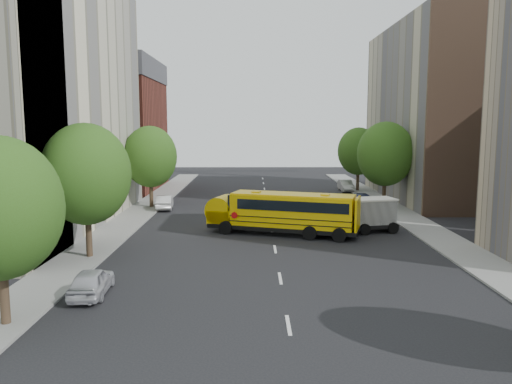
{
  "coord_description": "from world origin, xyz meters",
  "views": [
    {
      "loc": [
        -1.37,
        -32.6,
        7.76
      ],
      "look_at": [
        -1.18,
        2.0,
        3.11
      ],
      "focal_mm": 35.0,
      "sensor_mm": 36.0,
      "label": 1
    }
  ],
  "objects_px": {
    "school_bus": "(282,211)",
    "parked_car_1": "(165,202)",
    "street_tree_5": "(358,151)",
    "safari_truck": "(357,215)",
    "street_tree_2": "(150,157)",
    "parked_car_5": "(346,185)",
    "street_tree_4": "(385,154)",
    "parked_car_0": "(91,282)",
    "street_tree_1": "(86,174)",
    "parked_car_4": "(362,201)"
  },
  "relations": [
    {
      "from": "street_tree_4",
      "to": "safari_truck",
      "type": "height_order",
      "value": "street_tree_4"
    },
    {
      "from": "street_tree_4",
      "to": "parked_car_5",
      "type": "bearing_deg",
      "value": 96.63
    },
    {
      "from": "street_tree_5",
      "to": "safari_truck",
      "type": "xyz_separation_m",
      "value": [
        -4.8,
        -22.99,
        -3.4
      ]
    },
    {
      "from": "school_bus",
      "to": "safari_truck",
      "type": "relative_size",
      "value": 1.8
    },
    {
      "from": "safari_truck",
      "to": "street_tree_5",
      "type": "bearing_deg",
      "value": 65.5
    },
    {
      "from": "parked_car_5",
      "to": "street_tree_5",
      "type": "bearing_deg",
      "value": -3.06
    },
    {
      "from": "school_bus",
      "to": "safari_truck",
      "type": "xyz_separation_m",
      "value": [
        5.56,
        0.6,
        -0.39
      ]
    },
    {
      "from": "street_tree_1",
      "to": "parked_car_4",
      "type": "height_order",
      "value": "street_tree_1"
    },
    {
      "from": "street_tree_1",
      "to": "parked_car_5",
      "type": "relative_size",
      "value": 1.99
    },
    {
      "from": "street_tree_2",
      "to": "parked_car_4",
      "type": "relative_size",
      "value": 1.74
    },
    {
      "from": "street_tree_1",
      "to": "parked_car_0",
      "type": "xyz_separation_m",
      "value": [
        2.2,
        -6.47,
        -4.31
      ]
    },
    {
      "from": "school_bus",
      "to": "street_tree_2",
      "type": "bearing_deg",
      "value": 153.04
    },
    {
      "from": "street_tree_2",
      "to": "safari_truck",
      "type": "distance_m",
      "value": 20.71
    },
    {
      "from": "street_tree_1",
      "to": "parked_car_5",
      "type": "bearing_deg",
      "value": 55.57
    },
    {
      "from": "street_tree_1",
      "to": "parked_car_0",
      "type": "relative_size",
      "value": 2.11
    },
    {
      "from": "street_tree_2",
      "to": "street_tree_4",
      "type": "height_order",
      "value": "street_tree_4"
    },
    {
      "from": "street_tree_2",
      "to": "parked_car_5",
      "type": "height_order",
      "value": "street_tree_2"
    },
    {
      "from": "school_bus",
      "to": "street_tree_1",
      "type": "bearing_deg",
      "value": -133.28
    },
    {
      "from": "street_tree_5",
      "to": "parked_car_0",
      "type": "distance_m",
      "value": 41.69
    },
    {
      "from": "street_tree_4",
      "to": "street_tree_5",
      "type": "height_order",
      "value": "street_tree_4"
    },
    {
      "from": "street_tree_2",
      "to": "parked_car_1",
      "type": "xyz_separation_m",
      "value": [
        1.4,
        -0.84,
        -4.18
      ]
    },
    {
      "from": "street_tree_5",
      "to": "school_bus",
      "type": "distance_m",
      "value": 25.94
    },
    {
      "from": "school_bus",
      "to": "parked_car_1",
      "type": "height_order",
      "value": "school_bus"
    },
    {
      "from": "street_tree_4",
      "to": "parked_car_5",
      "type": "xyz_separation_m",
      "value": [
        -1.4,
        12.05,
        -4.42
      ]
    },
    {
      "from": "street_tree_1",
      "to": "parked_car_5",
      "type": "xyz_separation_m",
      "value": [
        20.6,
        30.05,
        -4.3
      ]
    },
    {
      "from": "street_tree_4",
      "to": "parked_car_0",
      "type": "distance_m",
      "value": 31.79
    },
    {
      "from": "parked_car_1",
      "to": "parked_car_5",
      "type": "relative_size",
      "value": 0.99
    },
    {
      "from": "street_tree_4",
      "to": "school_bus",
      "type": "height_order",
      "value": "street_tree_4"
    },
    {
      "from": "street_tree_4",
      "to": "parked_car_5",
      "type": "height_order",
      "value": "street_tree_4"
    },
    {
      "from": "parked_car_4",
      "to": "parked_car_5",
      "type": "bearing_deg",
      "value": 83.7
    },
    {
      "from": "street_tree_2",
      "to": "street_tree_5",
      "type": "bearing_deg",
      "value": 28.61
    },
    {
      "from": "street_tree_4",
      "to": "street_tree_2",
      "type": "bearing_deg",
      "value": 180.0
    },
    {
      "from": "parked_car_0",
      "to": "street_tree_1",
      "type": "bearing_deg",
      "value": -74.66
    },
    {
      "from": "street_tree_5",
      "to": "parked_car_4",
      "type": "xyz_separation_m",
      "value": [
        -2.2,
        -12.78,
        -3.95
      ]
    },
    {
      "from": "street_tree_4",
      "to": "parked_car_4",
      "type": "xyz_separation_m",
      "value": [
        -2.2,
        -0.78,
        -4.32
      ]
    },
    {
      "from": "parked_car_1",
      "to": "parked_car_4",
      "type": "xyz_separation_m",
      "value": [
        18.4,
        0.06,
        0.11
      ]
    },
    {
      "from": "street_tree_1",
      "to": "street_tree_5",
      "type": "relative_size",
      "value": 1.05
    },
    {
      "from": "street_tree_1",
      "to": "street_tree_5",
      "type": "height_order",
      "value": "street_tree_1"
    },
    {
      "from": "school_bus",
      "to": "parked_car_5",
      "type": "distance_m",
      "value": 25.3
    },
    {
      "from": "street_tree_5",
      "to": "parked_car_0",
      "type": "height_order",
      "value": "street_tree_5"
    },
    {
      "from": "safari_truck",
      "to": "parked_car_4",
      "type": "relative_size",
      "value": 1.37
    },
    {
      "from": "street_tree_2",
      "to": "street_tree_1",
      "type": "bearing_deg",
      "value": -90.0
    },
    {
      "from": "street_tree_2",
      "to": "parked_car_0",
      "type": "height_order",
      "value": "street_tree_2"
    },
    {
      "from": "parked_car_0",
      "to": "parked_car_4",
      "type": "bearing_deg",
      "value": -130.07
    },
    {
      "from": "street_tree_5",
      "to": "parked_car_5",
      "type": "xyz_separation_m",
      "value": [
        -1.4,
        0.05,
        -4.05
      ]
    },
    {
      "from": "parked_car_5",
      "to": "street_tree_1",
      "type": "bearing_deg",
      "value": -125.31
    },
    {
      "from": "parked_car_0",
      "to": "parked_car_1",
      "type": "distance_m",
      "value": 23.64
    },
    {
      "from": "street_tree_5",
      "to": "safari_truck",
      "type": "relative_size",
      "value": 1.24
    },
    {
      "from": "parked_car_0",
      "to": "parked_car_5",
      "type": "distance_m",
      "value": 40.89
    },
    {
      "from": "safari_truck",
      "to": "parked_car_4",
      "type": "bearing_deg",
      "value": 63.02
    }
  ]
}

